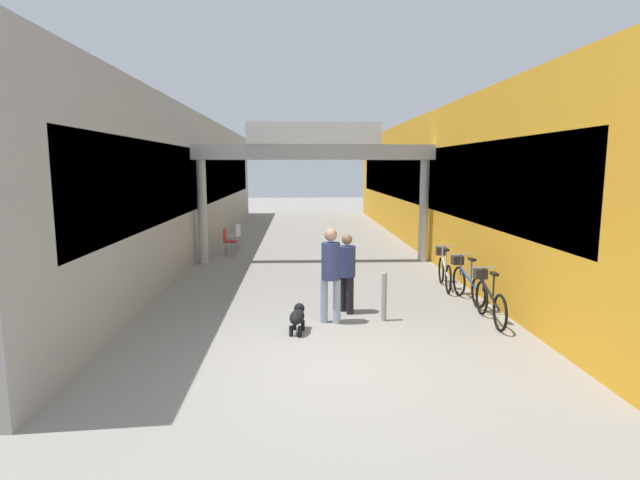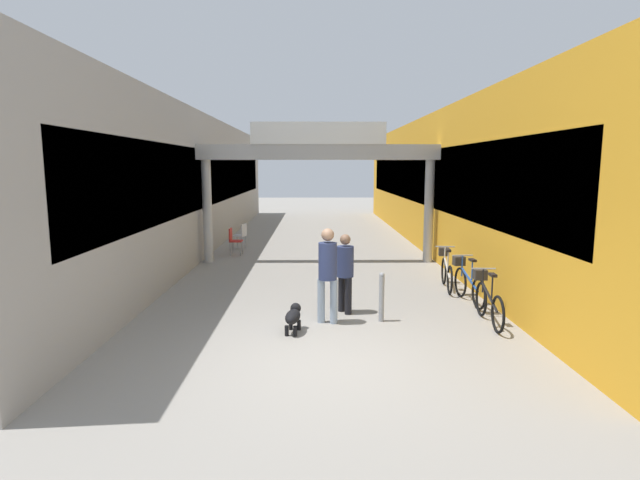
{
  "view_description": "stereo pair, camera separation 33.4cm",
  "coord_description": "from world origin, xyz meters",
  "px_view_note": "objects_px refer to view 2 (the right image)",
  "views": [
    {
      "loc": [
        -0.46,
        -7.2,
        2.89
      ],
      "look_at": [
        0.0,
        3.62,
        1.3
      ],
      "focal_mm": 28.0,
      "sensor_mm": 36.0,
      "label": 1
    },
    {
      "loc": [
        -0.13,
        -7.21,
        2.89
      ],
      "look_at": [
        0.0,
        3.62,
        1.3
      ],
      "focal_mm": 28.0,
      "sensor_mm": 36.0,
      "label": 2
    }
  ],
  "objects_px": {
    "pedestrian_with_dog": "(328,269)",
    "bicycle_black_nearest": "(488,299)",
    "cafe_chair_red_nearer": "(234,239)",
    "cafe_chair_aluminium_farther": "(241,234)",
    "bicycle_silver_third": "(446,270)",
    "bollard_post_metal": "(382,297)",
    "pedestrian_companion": "(345,269)",
    "bicycle_blue_second": "(467,282)",
    "dog_on_leash": "(293,316)"
  },
  "relations": [
    {
      "from": "pedestrian_companion",
      "to": "bicycle_blue_second",
      "type": "distance_m",
      "value": 2.85
    },
    {
      "from": "bollard_post_metal",
      "to": "cafe_chair_aluminium_farther",
      "type": "xyz_separation_m",
      "value": [
        -3.85,
        8.45,
        0.06
      ]
    },
    {
      "from": "dog_on_leash",
      "to": "bicycle_silver_third",
      "type": "relative_size",
      "value": 0.39
    },
    {
      "from": "pedestrian_with_dog",
      "to": "cafe_chair_aluminium_farther",
      "type": "bearing_deg",
      "value": 108.33
    },
    {
      "from": "cafe_chair_red_nearer",
      "to": "cafe_chair_aluminium_farther",
      "type": "relative_size",
      "value": 1.0
    },
    {
      "from": "pedestrian_with_dog",
      "to": "bollard_post_metal",
      "type": "xyz_separation_m",
      "value": [
        1.02,
        0.09,
        -0.55
      ]
    },
    {
      "from": "pedestrian_with_dog",
      "to": "cafe_chair_red_nearer",
      "type": "relative_size",
      "value": 2.0
    },
    {
      "from": "dog_on_leash",
      "to": "cafe_chair_red_nearer",
      "type": "xyz_separation_m",
      "value": [
        -2.28,
        7.78,
        0.25
      ]
    },
    {
      "from": "pedestrian_companion",
      "to": "bicycle_black_nearest",
      "type": "distance_m",
      "value": 2.75
    },
    {
      "from": "pedestrian_with_dog",
      "to": "bollard_post_metal",
      "type": "relative_size",
      "value": 1.89
    },
    {
      "from": "bollard_post_metal",
      "to": "cafe_chair_red_nearer",
      "type": "xyz_separation_m",
      "value": [
        -3.92,
        7.18,
        0.06
      ]
    },
    {
      "from": "bicycle_blue_second",
      "to": "cafe_chair_aluminium_farther",
      "type": "height_order",
      "value": "bicycle_blue_second"
    },
    {
      "from": "pedestrian_with_dog",
      "to": "cafe_chair_red_nearer",
      "type": "bearing_deg",
      "value": 111.77
    },
    {
      "from": "bicycle_black_nearest",
      "to": "bicycle_blue_second",
      "type": "relative_size",
      "value": 1.0
    },
    {
      "from": "dog_on_leash",
      "to": "bicycle_silver_third",
      "type": "distance_m",
      "value": 4.77
    },
    {
      "from": "bollard_post_metal",
      "to": "cafe_chair_red_nearer",
      "type": "bearing_deg",
      "value": 118.64
    },
    {
      "from": "pedestrian_with_dog",
      "to": "cafe_chair_aluminium_farther",
      "type": "distance_m",
      "value": 9.0
    },
    {
      "from": "dog_on_leash",
      "to": "bicycle_black_nearest",
      "type": "relative_size",
      "value": 0.39
    },
    {
      "from": "pedestrian_with_dog",
      "to": "bollard_post_metal",
      "type": "distance_m",
      "value": 1.16
    },
    {
      "from": "dog_on_leash",
      "to": "cafe_chair_aluminium_farther",
      "type": "bearing_deg",
      "value": 103.73
    },
    {
      "from": "pedestrian_companion",
      "to": "pedestrian_with_dog",
      "type": "bearing_deg",
      "value": -119.11
    },
    {
      "from": "pedestrian_companion",
      "to": "bicycle_black_nearest",
      "type": "relative_size",
      "value": 0.94
    },
    {
      "from": "pedestrian_companion",
      "to": "cafe_chair_red_nearer",
      "type": "relative_size",
      "value": 1.78
    },
    {
      "from": "pedestrian_with_dog",
      "to": "pedestrian_companion",
      "type": "distance_m",
      "value": 0.76
    },
    {
      "from": "pedestrian_with_dog",
      "to": "cafe_chair_red_nearer",
      "type": "distance_m",
      "value": 7.83
    },
    {
      "from": "bollard_post_metal",
      "to": "cafe_chair_aluminium_farther",
      "type": "height_order",
      "value": "bollard_post_metal"
    },
    {
      "from": "bicycle_blue_second",
      "to": "bicycle_black_nearest",
      "type": "bearing_deg",
      "value": -92.45
    },
    {
      "from": "pedestrian_with_dog",
      "to": "cafe_chair_aluminium_farther",
      "type": "height_order",
      "value": "pedestrian_with_dog"
    },
    {
      "from": "pedestrian_companion",
      "to": "cafe_chair_aluminium_farther",
      "type": "height_order",
      "value": "pedestrian_companion"
    },
    {
      "from": "bicycle_black_nearest",
      "to": "bollard_post_metal",
      "type": "height_order",
      "value": "bicycle_black_nearest"
    },
    {
      "from": "pedestrian_with_dog",
      "to": "bicycle_silver_third",
      "type": "bearing_deg",
      "value": 42.53
    },
    {
      "from": "bicycle_black_nearest",
      "to": "cafe_chair_aluminium_farther",
      "type": "distance_m",
      "value": 10.32
    },
    {
      "from": "pedestrian_companion",
      "to": "dog_on_leash",
      "type": "relative_size",
      "value": 2.39
    },
    {
      "from": "bicycle_blue_second",
      "to": "cafe_chair_aluminium_farther",
      "type": "relative_size",
      "value": 1.9
    },
    {
      "from": "pedestrian_with_dog",
      "to": "bicycle_black_nearest",
      "type": "xyz_separation_m",
      "value": [
        3.0,
        0.01,
        -0.59
      ]
    },
    {
      "from": "pedestrian_with_dog",
      "to": "pedestrian_companion",
      "type": "bearing_deg",
      "value": 60.89
    },
    {
      "from": "dog_on_leash",
      "to": "bicycle_black_nearest",
      "type": "bearing_deg",
      "value": 8.38
    },
    {
      "from": "pedestrian_with_dog",
      "to": "pedestrian_companion",
      "type": "xyz_separation_m",
      "value": [
        0.36,
        0.65,
        -0.13
      ]
    },
    {
      "from": "bicycle_black_nearest",
      "to": "bicycle_silver_third",
      "type": "relative_size",
      "value": 1.0
    },
    {
      "from": "bicycle_silver_third",
      "to": "bollard_post_metal",
      "type": "xyz_separation_m",
      "value": [
        -1.91,
        -2.6,
        0.04
      ]
    },
    {
      "from": "bicycle_silver_third",
      "to": "cafe_chair_red_nearer",
      "type": "distance_m",
      "value": 7.41
    },
    {
      "from": "bicycle_silver_third",
      "to": "cafe_chair_red_nearer",
      "type": "relative_size",
      "value": 1.89
    },
    {
      "from": "dog_on_leash",
      "to": "cafe_chair_aluminium_farther",
      "type": "relative_size",
      "value": 0.74
    },
    {
      "from": "cafe_chair_red_nearer",
      "to": "bicycle_black_nearest",
      "type": "bearing_deg",
      "value": -50.88
    },
    {
      "from": "bicycle_black_nearest",
      "to": "dog_on_leash",
      "type": "bearing_deg",
      "value": -171.62
    },
    {
      "from": "dog_on_leash",
      "to": "cafe_chair_red_nearer",
      "type": "relative_size",
      "value": 0.74
    },
    {
      "from": "pedestrian_companion",
      "to": "bicycle_silver_third",
      "type": "height_order",
      "value": "pedestrian_companion"
    },
    {
      "from": "cafe_chair_red_nearer",
      "to": "cafe_chair_aluminium_farther",
      "type": "height_order",
      "value": "same"
    },
    {
      "from": "pedestrian_with_dog",
      "to": "cafe_chair_red_nearer",
      "type": "height_order",
      "value": "pedestrian_with_dog"
    },
    {
      "from": "bicycle_silver_third",
      "to": "bollard_post_metal",
      "type": "distance_m",
      "value": 3.22
    }
  ]
}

